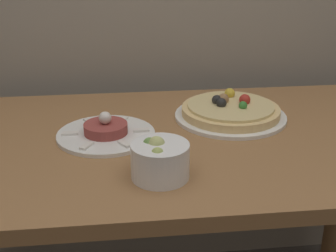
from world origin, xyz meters
TOP-DOWN VIEW (x-y plane):
  - dining_table at (0.00, 0.36)m, footprint 1.34×0.72m
  - pizza_plate at (0.15, 0.47)m, footprint 0.30×0.30m
  - tartare_plate at (-0.19, 0.38)m, footprint 0.25×0.25m
  - small_bowl at (-0.07, 0.16)m, footprint 0.12×0.12m

SIDE VIEW (x-z plane):
  - dining_table at x=0.00m, z-range 0.26..0.99m
  - tartare_plate at x=-0.19m, z-range 0.71..0.78m
  - pizza_plate at x=0.15m, z-range 0.72..0.78m
  - small_bowl at x=-0.07m, z-range 0.73..0.81m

